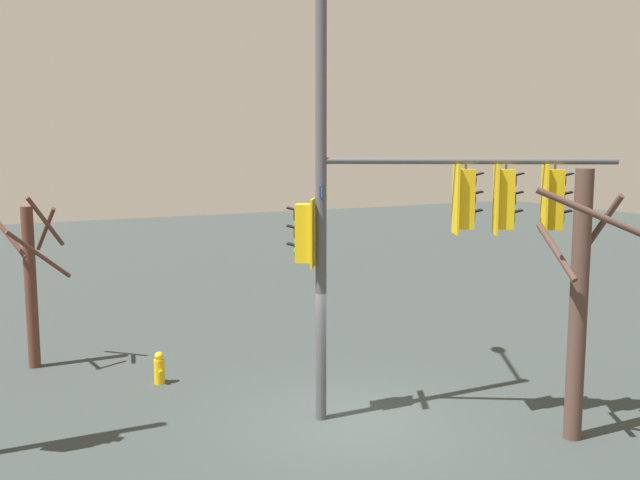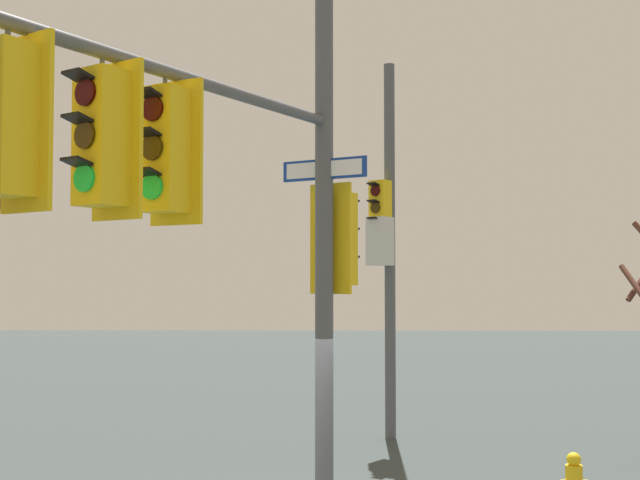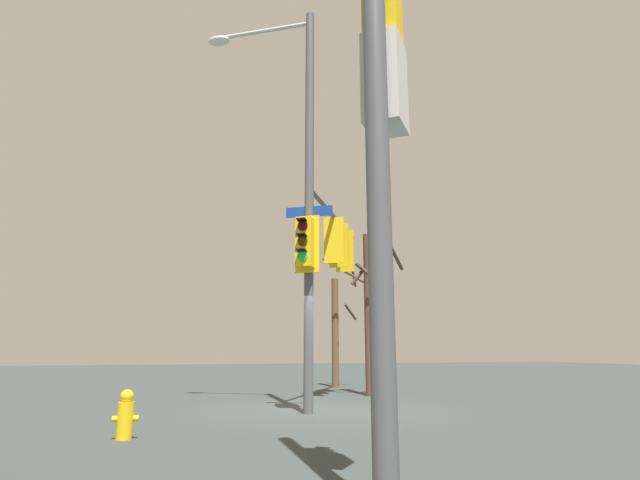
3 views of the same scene
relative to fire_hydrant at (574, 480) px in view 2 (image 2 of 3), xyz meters
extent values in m
cylinder|color=#4C4F54|center=(3.50, 2.26, 4.48)|extent=(0.21, 0.21, 9.64)
cylinder|color=#4C4F54|center=(4.88, 4.58, 4.67)|extent=(2.88, 4.70, 0.12)
cube|color=yellow|center=(4.87, 4.56, 3.97)|extent=(0.46, 0.43, 1.10)
cube|color=yellow|center=(4.79, 4.41, 3.97)|extent=(0.52, 0.29, 1.30)
cylinder|color=#2F0403|center=(4.95, 4.71, 4.31)|extent=(0.21, 0.13, 0.22)
cube|color=black|center=(4.98, 4.77, 4.43)|extent=(0.26, 0.24, 0.06)
cylinder|color=#352504|center=(4.95, 4.71, 3.97)|extent=(0.21, 0.13, 0.22)
cube|color=black|center=(4.98, 4.77, 4.09)|extent=(0.26, 0.24, 0.06)
cylinder|color=#19D147|center=(4.95, 4.71, 3.63)|extent=(0.21, 0.13, 0.22)
cube|color=black|center=(4.98, 4.77, 3.75)|extent=(0.26, 0.24, 0.06)
cylinder|color=#4C4F54|center=(4.87, 4.56, 4.60)|extent=(0.04, 0.04, 0.15)
cube|color=yellow|center=(5.25, 5.19, 3.97)|extent=(0.47, 0.45, 1.10)
cube|color=yellow|center=(5.15, 5.05, 3.97)|extent=(0.49, 0.34, 1.30)
cylinder|color=#2F0403|center=(5.34, 5.33, 4.31)|extent=(0.20, 0.14, 0.22)
cube|color=black|center=(5.38, 5.39, 4.43)|extent=(0.26, 0.25, 0.06)
cylinder|color=#352504|center=(5.34, 5.33, 3.97)|extent=(0.20, 0.14, 0.22)
cube|color=black|center=(5.38, 5.39, 4.09)|extent=(0.26, 0.25, 0.06)
cylinder|color=#19D147|center=(5.34, 5.33, 3.63)|extent=(0.20, 0.14, 0.22)
cube|color=black|center=(5.38, 5.39, 3.75)|extent=(0.26, 0.25, 0.06)
cylinder|color=#4C4F54|center=(5.25, 5.19, 4.60)|extent=(0.04, 0.04, 0.15)
cube|color=yellow|center=(5.70, 5.95, 3.97)|extent=(0.47, 0.45, 1.10)
cube|color=yellow|center=(5.61, 5.81, 3.97)|extent=(0.49, 0.35, 1.30)
cylinder|color=#4C4F54|center=(5.70, 5.95, 4.60)|extent=(0.04, 0.04, 0.15)
cube|color=yellow|center=(3.33, 1.98, 3.31)|extent=(0.47, 0.45, 1.10)
cube|color=yellow|center=(3.42, 2.13, 3.31)|extent=(0.49, 0.34, 1.30)
cylinder|color=#2F0403|center=(3.24, 1.85, 3.65)|extent=(0.20, 0.15, 0.22)
cube|color=black|center=(3.20, 1.78, 3.77)|extent=(0.26, 0.25, 0.06)
cylinder|color=#352504|center=(3.24, 1.85, 3.31)|extent=(0.20, 0.15, 0.22)
cube|color=black|center=(3.20, 1.78, 3.43)|extent=(0.26, 0.25, 0.06)
cylinder|color=#19D147|center=(3.24, 1.85, 2.97)|extent=(0.20, 0.15, 0.22)
cube|color=black|center=(3.20, 1.78, 3.09)|extent=(0.26, 0.25, 0.06)
cube|color=navy|center=(3.50, 2.26, 4.11)|extent=(0.98, 0.55, 0.24)
cube|color=white|center=(3.51, 2.28, 4.11)|extent=(0.88, 0.48, 0.18)
cylinder|color=#4C4F54|center=(2.27, -4.62, 3.42)|extent=(0.22, 0.22, 7.53)
cube|color=silver|center=(2.48, -4.35, 3.57)|extent=(0.58, 0.60, 0.96)
cube|color=yellow|center=(2.48, -4.36, 4.23)|extent=(0.47, 0.46, 1.10)
cylinder|color=#2F0403|center=(2.58, -4.23, 4.57)|extent=(0.19, 0.16, 0.22)
cube|color=black|center=(2.63, -4.18, 4.69)|extent=(0.26, 0.26, 0.06)
cylinder|color=#352504|center=(2.58, -4.23, 4.23)|extent=(0.19, 0.16, 0.22)
cube|color=black|center=(2.63, -4.18, 4.35)|extent=(0.26, 0.26, 0.06)
cylinder|color=#19D147|center=(2.58, -4.23, 3.89)|extent=(0.19, 0.16, 0.22)
cube|color=black|center=(2.63, -4.18, 4.01)|extent=(0.26, 0.26, 0.06)
sphere|color=yellow|center=(0.00, 0.00, 0.29)|extent=(0.20, 0.20, 0.20)
camera|label=1|loc=(15.42, -3.90, 5.00)|focal=40.26mm
camera|label=2|loc=(3.37, 11.55, 2.85)|focal=45.15mm
camera|label=3|loc=(0.57, -8.56, 0.97)|focal=28.23mm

